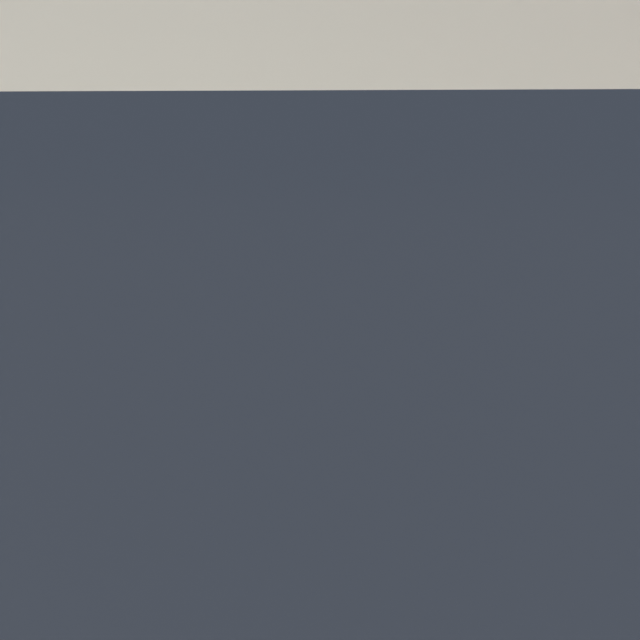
% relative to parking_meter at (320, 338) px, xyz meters
% --- Properties ---
extents(sidewalk, '(24.00, 2.80, 0.15)m').
position_rel_parking_meter_xyz_m(sidewalk, '(-0.24, 1.05, -1.06)').
color(sidewalk, '#ADAAA3').
rests_on(sidewalk, ground_plane).
extents(parking_meter, '(0.18, 0.14, 1.38)m').
position_rel_parking_meter_xyz_m(parking_meter, '(0.00, 0.00, 0.00)').
color(parking_meter, gray).
rests_on(parking_meter, sidewalk).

